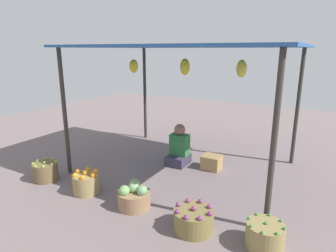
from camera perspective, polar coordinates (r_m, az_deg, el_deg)
ground_plane at (r=5.40m, az=3.43°, el=-8.22°), size 14.00×14.00×0.00m
market_stall_structure at (r=4.96m, az=3.81°, el=14.19°), size 3.67×2.72×2.19m
vendor_person at (r=5.46m, az=2.21°, el=-4.56°), size 0.36×0.44×0.78m
basket_limes at (r=5.26m, az=-23.12°, el=-8.31°), size 0.40×0.40×0.34m
basket_oranges at (r=4.62m, az=-15.92°, el=-10.81°), size 0.40×0.40×0.36m
basket_cabbages at (r=4.11m, az=-6.78°, el=-13.78°), size 0.46×0.46×0.37m
basket_purple_onions at (r=3.65m, az=5.08°, el=-18.04°), size 0.49×0.49×0.32m
basket_green_chilies at (r=3.54m, az=18.69°, el=-19.91°), size 0.42×0.42×0.32m
wooden_crate_near_vendor at (r=5.35m, az=8.65°, el=-7.10°), size 0.33×0.31×0.25m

